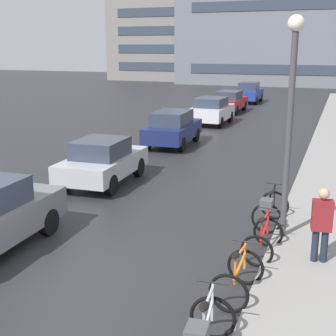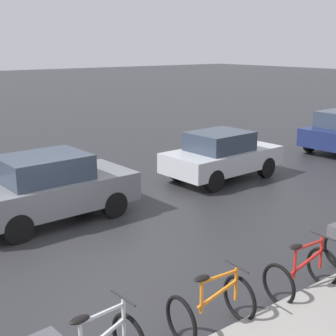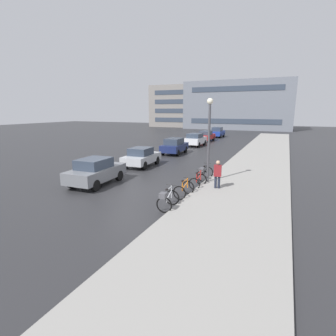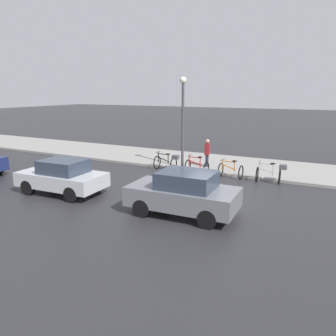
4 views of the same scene
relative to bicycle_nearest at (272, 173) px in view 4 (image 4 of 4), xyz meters
name	(u,v)px [view 4 (image 4 of 4)]	position (x,y,z in m)	size (l,w,h in m)	color
ground_plane	(214,198)	(-3.34, 1.68, -0.50)	(140.00, 140.00, 0.00)	#28282B
sidewalk_kerb	(108,152)	(2.66, 11.68, -0.43)	(4.80, 60.00, 0.14)	gray
bicycle_nearest	(272,173)	(0.00, 0.00, 0.00)	(0.81, 1.40, 1.01)	black
bicycle_second	(231,170)	(0.04, 2.01, -0.11)	(0.78, 1.17, 0.93)	black
bicycle_third	(197,166)	(0.17, 3.90, -0.12)	(0.75, 1.19, 0.95)	black
bicycle_farthest	(167,161)	(0.05, 5.61, -0.01)	(0.79, 1.39, 1.00)	black
car_grey	(184,193)	(-5.62, 2.05, 0.30)	(1.99, 3.93, 1.59)	slate
car_silver	(62,176)	(-5.72, 7.69, 0.25)	(1.96, 3.82, 1.49)	#B2B5BA
pedestrian	(207,152)	(1.33, 3.76, 0.45)	(0.43, 0.30, 1.69)	#1E2333
streetlamp	(183,113)	(0.47, 4.89, 2.66)	(0.35, 0.35, 5.03)	#424247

